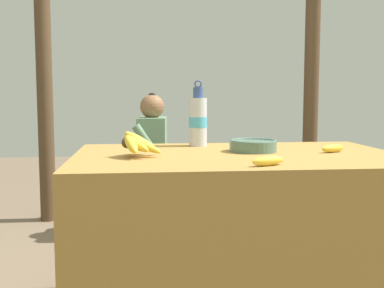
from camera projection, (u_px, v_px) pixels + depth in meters
name	position (u px, v px, depth m)	size (l,w,h in m)	color
market_counter	(237.00, 239.00, 2.16)	(1.43, 0.94, 0.77)	olive
banana_bunch_ripe	(136.00, 143.00, 2.01)	(0.18, 0.24, 0.12)	#4C381E
serving_bowl	(253.00, 145.00, 2.20)	(0.22, 0.22, 0.06)	#4C6B5B
water_bottle	(198.00, 120.00, 2.42)	(0.09, 0.09, 0.33)	silver
loose_banana_front	(268.00, 161.00, 1.76)	(0.15, 0.09, 0.04)	gold
loose_banana_side	(333.00, 148.00, 2.16)	(0.14, 0.09, 0.04)	gold
wooden_bench	(187.00, 185.00, 3.63)	(1.33, 0.32, 0.42)	brown
seated_vendor	(146.00, 153.00, 3.54)	(0.42, 0.40, 1.04)	#564C60
banana_bunch_green	(238.00, 168.00, 3.65)	(0.14, 0.24, 0.12)	#4C381E
support_post_near	(44.00, 54.00, 3.83)	(0.13, 0.13, 2.70)	#4C3823
support_post_far	(312.00, 56.00, 4.06)	(0.13, 0.13, 2.70)	#4C3823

